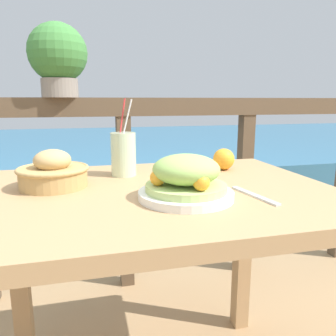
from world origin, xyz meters
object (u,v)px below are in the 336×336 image
(drink_glass, at_px, (123,154))
(bread_basket, at_px, (53,172))
(potted_plant, at_px, (58,57))
(salad_plate, at_px, (186,180))

(drink_glass, relative_size, bread_basket, 1.25)
(drink_glass, relative_size, potted_plant, 0.75)
(salad_plate, distance_m, drink_glass, 0.33)
(salad_plate, distance_m, potted_plant, 1.04)
(salad_plate, distance_m, bread_basket, 0.39)
(bread_basket, xyz_separation_m, potted_plant, (-0.01, 0.69, 0.40))
(drink_glass, bearing_deg, salad_plate, -68.00)
(salad_plate, height_order, drink_glass, drink_glass)
(drink_glass, distance_m, potted_plant, 0.73)
(potted_plant, bearing_deg, drink_glass, -69.35)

